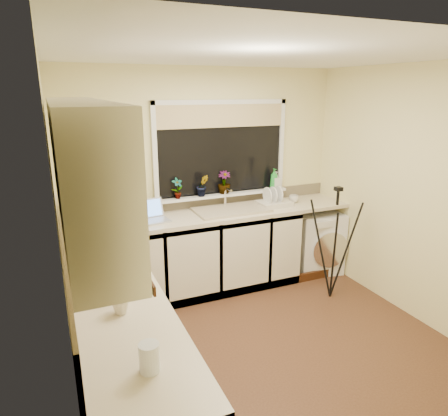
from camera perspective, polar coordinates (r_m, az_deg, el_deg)
floor at (r=3.88m, az=5.82°, el=-18.44°), size 3.20×3.20×0.00m
ceiling at (r=3.20m, az=7.15°, el=20.58°), size 3.20×3.20×0.00m
wall_back at (r=4.66m, az=-2.70°, el=4.12°), size 3.20×0.00×3.20m
wall_front at (r=2.26m, az=25.82°, el=-11.13°), size 3.20×0.00×3.20m
wall_left at (r=2.93m, az=-22.03°, el=-4.44°), size 0.00×3.00×3.00m
wall_right at (r=4.34m, az=25.16°, el=1.66°), size 0.00×3.00×3.00m
base_cabinet_back at (r=4.53m, az=-5.09°, el=-6.87°), size 2.55×0.60×0.86m
base_cabinet_left at (r=3.05m, az=-14.18°, el=-19.82°), size 0.54×2.40×0.86m
worktop_back at (r=4.47m, az=-1.29°, el=-0.94°), size 3.20×0.60×0.04m
worktop_left at (r=2.81m, az=-14.82°, el=-12.36°), size 0.60×2.40×0.04m
upper_cabinet at (r=2.36m, az=-19.23°, el=5.54°), size 0.28×1.90×0.70m
splashback_left at (r=2.69m, az=-21.32°, el=-8.52°), size 0.02×2.40×0.45m
splashback_back at (r=4.71m, az=-2.61°, el=1.06°), size 3.20×0.02×0.14m
window_glass at (r=4.66m, az=-0.36°, el=8.20°), size 1.50×0.02×1.00m
window_blind at (r=4.60m, az=-0.24°, el=12.79°), size 1.50×0.02×0.25m
windowsill at (r=4.71m, az=-0.09°, el=1.90°), size 1.60×0.14×0.03m
sink at (r=4.54m, az=1.05°, el=-0.25°), size 0.82×0.46×0.03m
faucet at (r=4.67m, az=0.15°, el=1.58°), size 0.03×0.03×0.24m
washing_machine at (r=5.25m, az=12.89°, el=-4.50°), size 0.63×0.61×0.76m
laptop at (r=4.27m, az=-10.00°, el=-0.96°), size 0.33×0.32×0.21m
kettle at (r=3.37m, az=-16.12°, el=-5.47°), size 0.14×0.14×0.18m
dish_rack at (r=4.77m, az=7.03°, el=0.63°), size 0.37×0.28×0.06m
tripod at (r=4.50m, az=15.18°, el=-4.87°), size 0.69×0.69×1.25m
glass_jug at (r=2.10m, az=-10.43°, el=-19.93°), size 0.10×0.10×0.15m
steel_jar at (r=2.76m, az=-15.42°, el=-11.24°), size 0.08×0.08×0.11m
microwave at (r=3.68m, az=-17.20°, el=-3.01°), size 0.35×0.50×0.27m
plant_a at (r=4.47m, az=-6.55°, el=2.76°), size 0.14×0.11×0.23m
plant_b at (r=4.55m, az=-3.03°, el=3.16°), size 0.14×0.12×0.25m
plant_c at (r=4.67m, az=0.02°, el=3.62°), size 0.18×0.18×0.26m
soap_bottle_green at (r=4.93m, az=7.03°, el=4.09°), size 0.10×0.10×0.25m
soap_bottle_clear at (r=4.95m, az=7.31°, el=3.91°), size 0.10×0.10×0.21m
cup_back at (r=4.94m, az=9.76°, el=1.26°), size 0.13×0.13×0.09m
cup_left at (r=2.59m, az=-14.29°, el=-13.11°), size 0.11×0.11×0.10m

